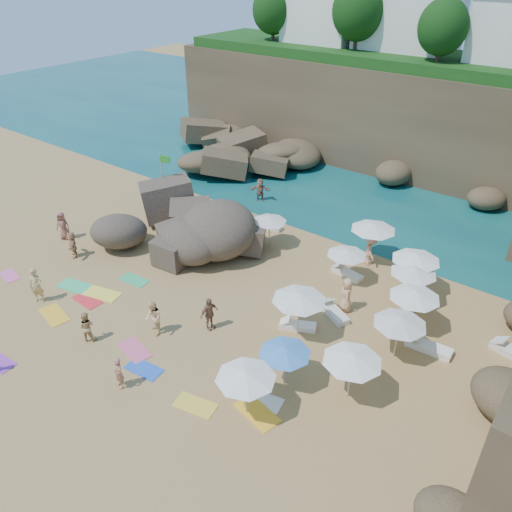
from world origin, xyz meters
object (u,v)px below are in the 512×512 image
Objects in this scene: parasol_1 at (416,257)px; lounger_0 at (269,226)px; rock_outcrop at (180,249)px; person_stand_2 at (370,251)px; person_stand_3 at (209,314)px; person_stand_4 at (346,295)px; person_stand_1 at (86,327)px; flag_pole at (164,175)px; parasol_2 at (414,270)px; person_stand_0 at (36,286)px; parasol_0 at (269,219)px; person_stand_5 at (260,190)px.

lounger_0 is at bearing 172.63° from parasol_1.
person_stand_2 is at bearing 28.22° from rock_outcrop.
person_stand_3 is 6.87m from person_stand_4.
lounger_0 is 10.68m from person_stand_3.
person_stand_1 is (-0.30, -14.03, 0.64)m from lounger_0.
flag_pole is at bearing -166.67° from lounger_0.
parasol_2 reaches higher than person_stand_0.
person_stand_3 is at bearing -76.29° from person_stand_4.
parasol_0 is at bearing -148.56° from person_stand_4.
person_stand_4 is (10.95, 0.69, 0.93)m from rock_outcrop.
person_stand_5 is at bearing 91.49° from rock_outcrop.
person_stand_3 is 14.63m from person_stand_5.
parasol_1 is at bearing -49.82° from person_stand_5.
rock_outcrop is 11.02m from person_stand_4.
rock_outcrop is 1.89× the size of flag_pole.
person_stand_0 is 16.78m from person_stand_5.
person_stand_2 is (9.97, 5.35, 0.88)m from rock_outcrop.
person_stand_5 reaches higher than lounger_0.
person_stand_4 reaches higher than person_stand_1.
rock_outcrop is 6.05m from flag_pole.
flag_pole is 2.38× the size of person_stand_3.
person_stand_4 is at bearing 150.22° from person_stand_2.
parasol_2 is 1.49× the size of person_stand_1.
parasol_1 is 16.52m from person_stand_1.
parasol_0 is at bearing -130.70° from person_stand_1.
rock_outcrop is 4.51× the size of person_stand_2.
person_stand_2 is at bearing 158.67° from parasol_1.
parasol_2 is at bearing -0.22° from flag_pole.
person_stand_3 is 1.06× the size of person_stand_5.
lounger_0 is (-10.48, 2.35, -1.88)m from parasol_2.
person_stand_2 is (-2.98, 1.16, -1.29)m from parasol_1.
person_stand_2 is 4.76m from person_stand_4.
person_stand_2 reaches higher than person_stand_3.
parasol_2 is at bearing -53.30° from person_stand_5.
person_stand_1 is 5.65m from person_stand_3.
person_stand_5 is (-0.22, 8.51, 0.83)m from rock_outcrop.
flag_pole is 1.67× the size of parasol_1.
person_stand_1 is at bearing -35.94° from person_stand_0.
person_stand_4 is at bearing -66.62° from person_stand_5.
parasol_0 is at bearing -59.21° from lounger_0.
parasol_1 reaches higher than rock_outcrop.
person_stand_1 is (2.50, -8.53, 0.78)m from rock_outcrop.
person_stand_3 is (3.97, 4.03, 0.10)m from person_stand_1.
parasol_0 is at bearing -80.09° from person_stand_5.
person_stand_3 is at bearing -7.94° from person_stand_0.
person_stand_1 is 0.89× the size of person_stand_3.
person_stand_4 reaches higher than person_stand_2.
parasol_1 is 19.44m from person_stand_0.
parasol_0 is 6.18m from person_stand_2.
flag_pole reaches higher than person_stand_5.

